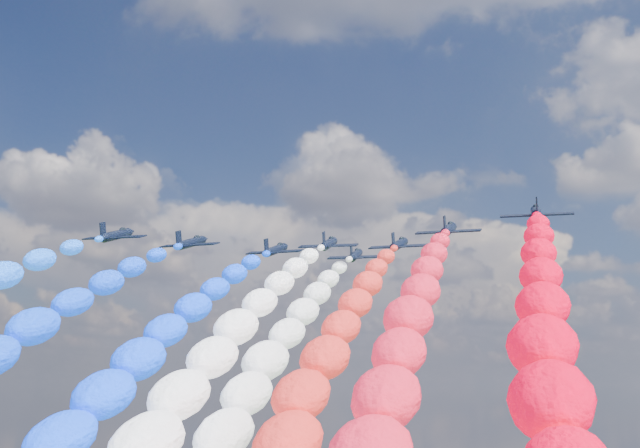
% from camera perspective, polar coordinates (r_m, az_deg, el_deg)
% --- Properties ---
extents(jet_0, '(9.91, 13.32, 6.12)m').
position_cam_1_polar(jet_0, '(134.63, -13.44, -0.73)').
color(jet_0, black).
extents(jet_1, '(10.11, 13.46, 6.12)m').
position_cam_1_polar(jet_1, '(139.52, -8.60, -1.25)').
color(jet_1, black).
extents(jet_2, '(10.13, 13.47, 6.12)m').
position_cam_1_polar(jet_2, '(145.42, -2.98, -1.73)').
color(jet_2, black).
extents(trail_2, '(6.83, 105.24, 53.93)m').
position_cam_1_polar(trail_2, '(93.10, -13.22, -11.90)').
color(trail_2, '#0D3FFF').
extents(jet_3, '(10.25, 13.56, 6.12)m').
position_cam_1_polar(jet_3, '(138.85, 0.60, -1.32)').
color(jet_3, black).
extents(trail_3, '(6.83, 105.24, 53.93)m').
position_cam_1_polar(trail_3, '(85.10, -8.17, -12.21)').
color(trail_3, white).
extents(jet_4, '(10.15, 13.49, 6.12)m').
position_cam_1_polar(jet_4, '(151.41, 2.38, -2.09)').
color(jet_4, black).
extents(trail_4, '(6.83, 105.24, 53.93)m').
position_cam_1_polar(trail_4, '(97.12, -4.23, -12.08)').
color(trail_4, silver).
extents(jet_5, '(10.12, 13.46, 6.12)m').
position_cam_1_polar(jet_5, '(140.05, 5.30, -1.36)').
color(jet_5, black).
extents(trail_5, '(6.83, 105.24, 53.93)m').
position_cam_1_polar(trail_5, '(84.89, -0.24, -12.32)').
color(trail_5, red).
extents(jet_6, '(9.85, 13.28, 6.12)m').
position_cam_1_polar(jet_6, '(127.44, 8.59, -0.36)').
color(jet_6, black).
extents(trail_6, '(6.83, 105.24, 53.93)m').
position_cam_1_polar(trail_6, '(71.49, 4.74, -12.59)').
color(trail_6, red).
extents(jet_7, '(9.67, 13.14, 6.12)m').
position_cam_1_polar(jet_7, '(117.27, 14.24, 0.75)').
color(jet_7, black).
extents(trail_7, '(6.83, 105.24, 53.93)m').
position_cam_1_polar(trail_7, '(60.72, 15.24, -12.60)').
color(trail_7, red).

